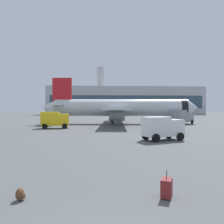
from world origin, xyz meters
TOP-DOWN VIEW (x-y plane):
  - airplane_at_gate at (5.36, 47.71)m, footprint 35.77×32.29m
  - service_truck at (-7.42, 36.72)m, footprint 5.03×3.01m
  - fuel_truck at (19.07, 45.68)m, footprint 6.14×5.69m
  - cargo_van at (7.23, 20.19)m, footprint 4.80×3.44m
  - safety_cone_near at (12.33, 29.60)m, footprint 0.44×0.44m
  - safety_cone_mid at (2.89, 50.64)m, footprint 0.44×0.44m
  - safety_cone_far at (14.79, 53.72)m, footprint 0.44×0.44m
  - rolling_suitcase at (2.79, 4.10)m, footprint 0.63×0.75m
  - traveller_backpack at (-2.89, 4.18)m, footprint 0.36×0.40m
  - terminal_building at (16.57, 131.48)m, footprint 87.71×23.22m

SIDE VIEW (x-z plane):
  - traveller_backpack at x=-2.89m, z-range -0.01..0.47m
  - safety_cone_near at x=12.33m, z-range -0.01..0.59m
  - safety_cone_far at x=14.79m, z-range -0.01..0.60m
  - safety_cone_mid at x=2.89m, z-range -0.01..0.71m
  - rolling_suitcase at x=2.79m, z-range -0.16..0.94m
  - cargo_van at x=7.23m, z-range 0.15..2.75m
  - service_truck at x=-7.42m, z-range 0.16..3.05m
  - fuel_truck at x=19.07m, z-range 0.17..3.37m
  - airplane_at_gate at x=5.36m, z-range -1.59..8.91m
  - terminal_building at x=16.57m, z-range -5.90..21.76m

